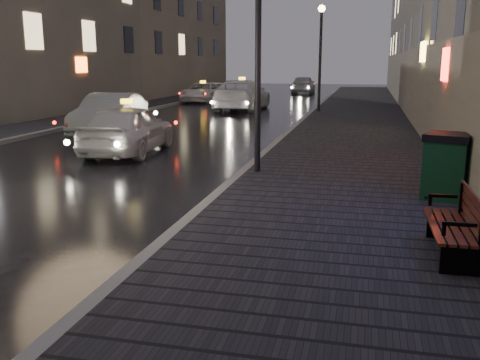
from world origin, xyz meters
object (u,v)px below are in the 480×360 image
at_px(bench, 458,224).
at_px(taxi_mid, 242,95).
at_px(taxi_near, 128,129).
at_px(trash_bin, 447,166).
at_px(lamp_near, 258,24).
at_px(car_far, 303,85).
at_px(car_left_mid, 110,114).
at_px(lamp_far, 321,45).
at_px(taxi_far, 203,92).

relative_size(bench, taxi_mid, 0.29).
relative_size(taxi_near, taxi_mid, 0.74).
bearing_deg(trash_bin, taxi_near, 172.31).
distance_m(lamp_near, taxi_mid, 18.05).
bearing_deg(bench, car_far, 99.19).
height_order(lamp_near, taxi_mid, lamp_near).
distance_m(car_left_mid, car_far, 27.71).
bearing_deg(taxi_mid, trash_bin, 113.99).
bearing_deg(bench, car_left_mid, 133.31).
distance_m(trash_bin, car_left_mid, 13.20).
bearing_deg(car_far, car_left_mid, 80.44).
relative_size(lamp_near, taxi_mid, 0.91).
distance_m(lamp_far, car_far, 17.90).
bearing_deg(taxi_mid, bench, 110.30).
relative_size(lamp_near, taxi_far, 1.14).
xyz_separation_m(trash_bin, taxi_mid, (-8.34, 18.99, 0.07)).
distance_m(lamp_far, taxi_mid, 5.29).
height_order(taxi_mid, car_far, taxi_mid).
bearing_deg(trash_bin, taxi_mid, 132.21).
xyz_separation_m(lamp_far, taxi_near, (-4.37, -13.59, -2.76)).
xyz_separation_m(lamp_far, car_left_mid, (-6.77, -9.97, -2.73)).
bearing_deg(lamp_near, taxi_near, 151.11).
height_order(taxi_mid, taxi_far, taxi_mid).
distance_m(lamp_far, bench, 21.40).
distance_m(lamp_far, car_left_mid, 12.36).
distance_m(lamp_near, taxi_near, 5.70).
height_order(lamp_near, bench, lamp_near).
bearing_deg(lamp_near, taxi_far, 110.19).
xyz_separation_m(bench, car_left_mid, (-10.45, 10.90, 0.18)).
height_order(lamp_near, car_left_mid, lamp_near).
distance_m(car_left_mid, taxi_mid, 11.53).
relative_size(trash_bin, taxi_near, 0.29).
distance_m(taxi_near, car_far, 31.08).
distance_m(bench, car_left_mid, 15.10).
relative_size(trash_bin, taxi_mid, 0.21).
bearing_deg(taxi_far, bench, -65.02).
relative_size(lamp_far, bench, 3.13).
bearing_deg(lamp_far, taxi_mid, 163.36).
xyz_separation_m(car_left_mid, taxi_mid, (2.38, 11.29, 0.08)).
bearing_deg(taxi_far, taxi_near, -77.57).
bearing_deg(car_left_mid, taxi_mid, 70.98).
bearing_deg(lamp_near, lamp_far, 90.00).
bearing_deg(car_left_mid, lamp_near, -48.82).
relative_size(lamp_far, taxi_mid, 0.91).
distance_m(taxi_near, car_left_mid, 4.33).
bearing_deg(taxi_near, trash_bin, 149.59).
relative_size(taxi_near, car_far, 0.97).
height_order(lamp_far, taxi_near, lamp_far).
distance_m(lamp_far, taxi_near, 14.54).
distance_m(bench, taxi_mid, 23.61).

